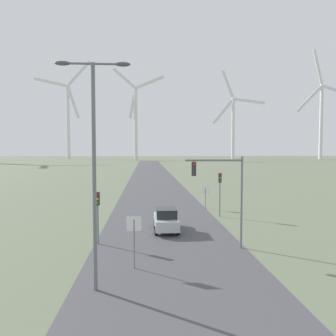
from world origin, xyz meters
name	(u,v)px	position (x,y,z in m)	size (l,w,h in m)	color
road_surface	(155,188)	(0.00, 48.00, 0.00)	(10.00, 240.00, 0.01)	#47474C
streetlamp	(94,149)	(-3.82, 8.59, 6.45)	(3.32, 0.32, 10.33)	slate
stop_sign_near	(134,232)	(-2.15, 11.20, 2.01)	(0.81, 0.07, 2.87)	slate
stop_sign_far	(205,193)	(4.90, 28.40, 1.71)	(0.81, 0.07, 2.45)	slate
traffic_light_post_near_left	(98,206)	(-4.77, 15.97, 2.62)	(0.28, 0.34, 3.57)	slate
traffic_light_post_near_right	(220,185)	(5.55, 24.39, 3.07)	(0.28, 0.34, 4.19)	slate
traffic_light_mast_overhead	(223,184)	(3.43, 14.43, 4.21)	(3.76, 0.34, 6.00)	slate
car_approaching	(166,220)	(0.08, 19.22, 0.91)	(1.88, 4.12, 1.83)	#B7BCC1
wind_turbine_left	(68,114)	(-53.13, 217.57, 30.06)	(37.29, 2.60, 65.37)	silver
wind_turbine_center	(136,115)	(-7.74, 202.39, 27.71)	(32.55, 8.82, 57.96)	silver
wind_turbine_right	(233,121)	(57.38, 212.01, 25.43)	(32.62, 11.87, 59.73)	silver
wind_turbine_far_right	(321,113)	(108.90, 194.09, 29.02)	(38.94, 2.75, 68.39)	silver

